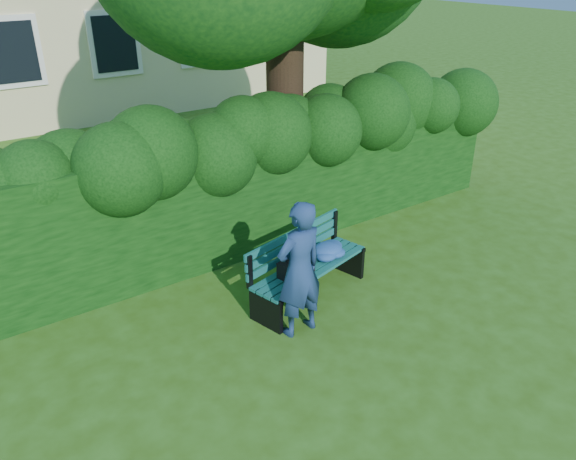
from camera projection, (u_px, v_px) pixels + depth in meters
ground at (315, 316)px, 6.99m from camera, size 80.00×80.00×0.00m
hedge at (226, 193)px, 8.21m from camera, size 10.00×1.00×1.80m
park_bench at (310, 262)px, 7.20m from camera, size 1.85×0.97×0.89m
man_reading at (299, 270)px, 6.35m from camera, size 0.63×0.43×1.68m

